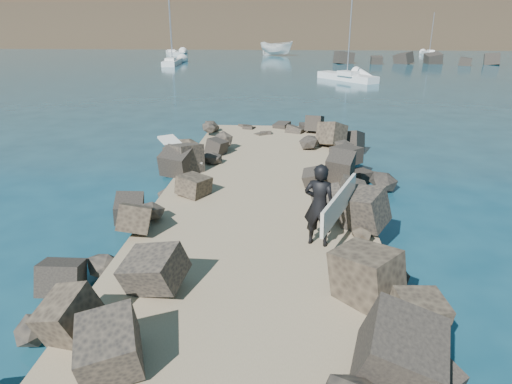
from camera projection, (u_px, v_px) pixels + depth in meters
ground at (258, 230)px, 12.78m from camera, size 800.00×800.00×0.00m
jetty at (253, 254)px, 10.80m from camera, size 6.00×26.00×0.60m
riprap_left at (139, 234)px, 11.38m from camera, size 2.60×22.00×1.00m
riprap_right at (374, 241)px, 11.01m from camera, size 2.60×22.00×1.00m
surfboard_resting at (179, 153)px, 16.41m from camera, size 2.01×2.37×0.08m
boat_imported at (276, 48)px, 80.16m from camera, size 6.77×5.07×2.47m
surfer_with_board at (322, 205)px, 10.31m from camera, size 1.36×2.25×1.94m
sailboat_c at (347, 77)px, 45.65m from camera, size 5.60×6.75×8.71m
sailboat_a at (172, 62)px, 62.93m from camera, size 2.37×7.94×9.35m
sailboat_e at (172, 53)px, 81.89m from camera, size 4.17×7.94×9.34m
sailboat_d at (429, 53)px, 80.81m from camera, size 1.44×5.96×7.28m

